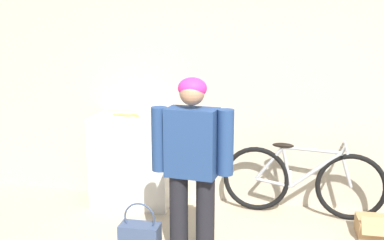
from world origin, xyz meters
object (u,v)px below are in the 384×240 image
(bicycle, at_px, (302,181))
(banana, at_px, (126,115))
(handbag, at_px, (140,237))
(person, at_px, (192,158))

(bicycle, xyz_separation_m, banana, (-1.88, -0.04, 0.63))
(banana, xyz_separation_m, handbag, (0.46, -1.04, -0.86))
(person, distance_m, handbag, 0.89)
(bicycle, relative_size, handbag, 3.64)
(banana, height_order, handbag, banana)
(person, bearing_deg, handbag, -176.37)
(person, relative_size, bicycle, 0.94)
(person, xyz_separation_m, bicycle, (0.95, 1.11, -0.53))
(person, bearing_deg, bicycle, 56.62)
(person, height_order, bicycle, person)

